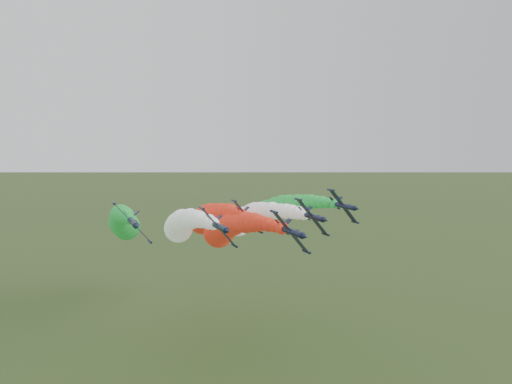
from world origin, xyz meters
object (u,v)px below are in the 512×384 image
jet_inner_right (248,218)px  jet_inner_left (181,225)px  jet_trail (206,218)px  jet_outer_right (274,210)px  jet_outer_left (124,222)px  jet_lead (226,228)px

jet_inner_right → jet_inner_left: bearing=178.4°
jet_inner_right → jet_trail: size_ratio=1.00×
jet_outer_right → jet_trail: size_ratio=1.00×
jet_inner_left → jet_outer_left: bearing=162.8°
jet_inner_right → jet_outer_right: 12.21m
jet_inner_right → jet_outer_right: bearing=28.9°
jet_inner_left → jet_lead: bearing=-42.9°
jet_inner_right → jet_outer_right: (10.66, 5.88, 0.98)m
jet_lead → jet_outer_right: bearing=35.5°
jet_trail → jet_lead: bearing=-94.3°
jet_lead → jet_inner_left: 13.32m
jet_inner_left → jet_outer_right: jet_outer_right is taller
jet_outer_right → jet_trail: 21.39m
jet_outer_right → jet_trail: bearing=149.7°
jet_lead → jet_outer_left: size_ratio=1.01×
jet_lead → jet_outer_right: (20.19, 14.40, 2.00)m
jet_inner_right → jet_lead: bearing=-138.2°
jet_inner_right → jet_outer_left: jet_outer_left is taller
jet_inner_left → jet_outer_right: size_ratio=1.00×
jet_inner_right → jet_outer_left: (-34.05, 5.11, 0.15)m
jet_trail → jet_inner_left: bearing=-126.0°
jet_outer_right → jet_inner_right: bearing=-151.1°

